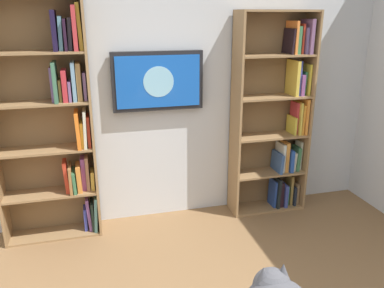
% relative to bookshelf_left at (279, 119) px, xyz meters
% --- Properties ---
extents(wall_back, '(4.52, 0.06, 2.70)m').
position_rel_bookshelf_left_xyz_m(wall_back, '(1.16, -0.17, 0.38)').
color(wall_back, silver).
rests_on(wall_back, ground).
extents(bookshelf_left, '(0.77, 0.28, 2.01)m').
position_rel_bookshelf_left_xyz_m(bookshelf_left, '(0.00, 0.00, 0.00)').
color(bookshelf_left, '#937047').
rests_on(bookshelf_left, ground).
extents(bookshelf_right, '(0.84, 0.28, 2.10)m').
position_rel_bookshelf_left_xyz_m(bookshelf_right, '(2.12, -0.00, 0.11)').
color(bookshelf_right, '#937047').
rests_on(bookshelf_right, ground).
extents(wall_mounted_tv, '(0.84, 0.07, 0.54)m').
position_rel_bookshelf_left_xyz_m(wall_mounted_tv, '(1.20, -0.08, 0.42)').
color(wall_mounted_tv, black).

